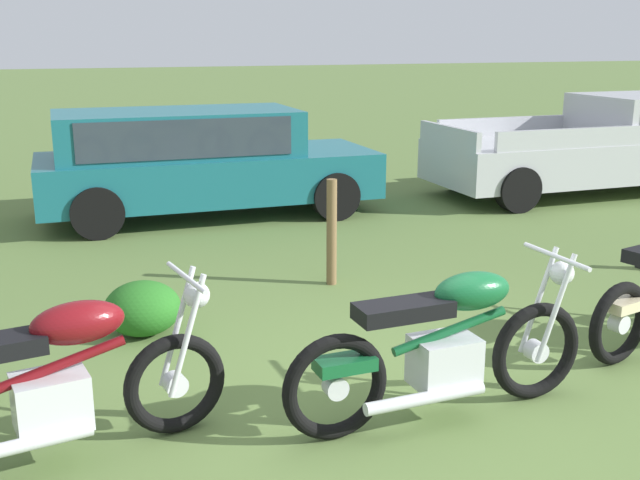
% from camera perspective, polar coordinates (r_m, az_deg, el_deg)
% --- Properties ---
extents(ground_plane, '(120.00, 120.00, 0.00)m').
position_cam_1_polar(ground_plane, '(5.26, 6.81, -11.80)').
color(ground_plane, '#567038').
extents(motorcycle_maroon, '(2.11, 0.71, 1.02)m').
position_cam_1_polar(motorcycle_maroon, '(4.58, -19.42, -10.17)').
color(motorcycle_maroon, black).
rests_on(motorcycle_maroon, ground).
extents(motorcycle_green, '(2.12, 0.64, 1.02)m').
position_cam_1_polar(motorcycle_green, '(4.89, 9.35, -7.82)').
color(motorcycle_green, black).
rests_on(motorcycle_green, ground).
extents(car_teal, '(4.50, 1.98, 1.43)m').
position_cam_1_polar(car_teal, '(10.37, -9.41, 6.26)').
color(car_teal, '#19606B').
rests_on(car_teal, ground).
extents(pickup_truck_silver, '(5.01, 1.97, 1.49)m').
position_cam_1_polar(pickup_truck_silver, '(12.71, 20.32, 6.72)').
color(pickup_truck_silver, '#B2B5BA').
rests_on(pickup_truck_silver, ground).
extents(shrub_low, '(0.62, 0.59, 0.44)m').
position_cam_1_polar(shrub_low, '(6.40, -13.09, -4.98)').
color(shrub_low, '#23641E').
rests_on(shrub_low, ground).
extents(fence_post_wooden, '(0.10, 0.10, 1.04)m').
position_cam_1_polar(fence_post_wooden, '(7.40, 0.87, 0.57)').
color(fence_post_wooden, brown).
rests_on(fence_post_wooden, ground).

